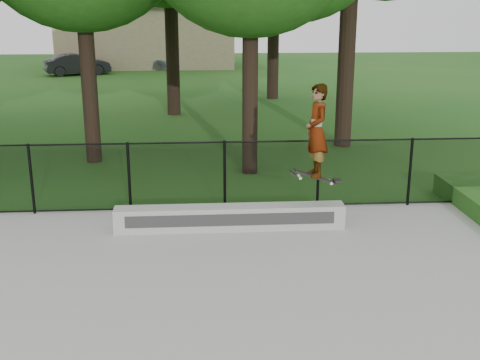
{
  "coord_description": "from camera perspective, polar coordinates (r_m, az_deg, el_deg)",
  "views": [
    {
      "loc": [
        1.47,
        -6.29,
        4.27
      ],
      "look_at": [
        2.2,
        4.2,
        1.2
      ],
      "focal_mm": 45.0,
      "sensor_mm": 36.0,
      "label": 1
    }
  ],
  "objects": [
    {
      "name": "grind_ledge",
      "position": [
        11.7,
        -0.95,
        -3.58
      ],
      "size": [
        4.46,
        0.4,
        0.47
      ],
      "primitive_type": "cube",
      "color": "#B0B0AB",
      "rests_on": "concrete_slab"
    },
    {
      "name": "car_a",
      "position": [
        41.65,
        -15.06,
        10.55
      ],
      "size": [
        3.22,
        2.02,
        1.03
      ],
      "primitive_type": "imported",
      "rotation": [
        0.0,
        0.0,
        1.86
      ],
      "color": "brown",
      "rests_on": "ground"
    },
    {
      "name": "car_b",
      "position": [
        39.98,
        -15.15,
        10.54
      ],
      "size": [
        3.89,
        2.61,
        1.32
      ],
      "primitive_type": "imported",
      "rotation": [
        0.0,
        0.0,
        1.94
      ],
      "color": "black",
      "rests_on": "ground"
    },
    {
      "name": "car_c",
      "position": [
        42.61,
        -9.33,
        11.19
      ],
      "size": [
        4.35,
        2.48,
        1.29
      ],
      "primitive_type": "imported",
      "rotation": [
        0.0,
        0.0,
        1.4
      ],
      "color": "#9098A3",
      "rests_on": "ground"
    },
    {
      "name": "skater_airborne",
      "position": [
        11.37,
        7.28,
        4.52
      ],
      "size": [
        0.8,
        0.69,
        1.96
      ],
      "color": "black",
      "rests_on": "ground"
    },
    {
      "name": "chainlink_fence",
      "position": [
        12.76,
        -10.47,
        0.26
      ],
      "size": [
        16.06,
        0.06,
        1.5
      ],
      "color": "black",
      "rests_on": "concrete_slab"
    },
    {
      "name": "distant_building",
      "position": [
        44.48,
        -8.73,
        13.38
      ],
      "size": [
        12.4,
        6.4,
        4.3
      ],
      "color": "#CCB18F",
      "rests_on": "ground"
    }
  ]
}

